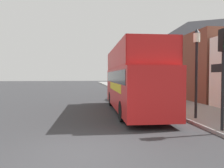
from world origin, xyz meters
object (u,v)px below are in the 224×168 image
Objects in this scene: tour_bus at (133,84)px; parked_car_ahead_of_bus at (126,92)px; lamp_post_nearest at (196,56)px; lamp_post_second at (143,64)px; traffic_signal at (224,57)px.

parked_car_ahead_of_bus is at bearing 84.17° from tour_bus.
parked_car_ahead_of_bus is 10.34m from lamp_post_nearest.
tour_bus reaches higher than parked_car_ahead_of_bus.
lamp_post_second reaches higher than tour_bus.
lamp_post_second is at bearing 89.97° from lamp_post_nearest.
traffic_signal is at bearing -83.88° from parked_car_ahead_of_bus.
tour_bus is at bearing -110.75° from lamp_post_second.
lamp_post_second reaches higher than traffic_signal.
tour_bus is at bearing 111.96° from traffic_signal.
tour_bus is 2.19× the size of lamp_post_nearest.
traffic_signal is at bearing -91.18° from lamp_post_second.
traffic_signal reaches higher than tour_bus.
lamp_post_nearest is at bearing -80.85° from parked_car_ahead_of_bus.
traffic_signal is 2.54m from lamp_post_nearest.
lamp_post_second is at bearing -1.98° from parked_car_ahead_of_bus.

